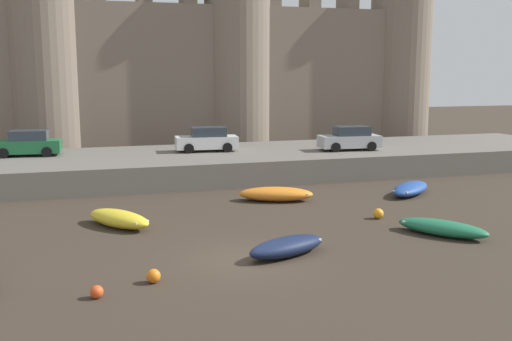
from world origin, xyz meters
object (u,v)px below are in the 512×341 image
at_px(mooring_buoy_mid_mud, 97,292).
at_px(car_quay_centre_west, 28,144).
at_px(rowboat_foreground_left, 287,246).
at_px(rowboat_midflat_right, 442,228).
at_px(rowboat_foreground_centre, 119,218).
at_px(rowboat_near_channel_left, 410,188).
at_px(mooring_buoy_near_channel, 153,276).
at_px(car_quay_east, 350,139).
at_px(car_quay_west, 207,140).
at_px(mooring_buoy_off_centre, 378,214).
at_px(rowboat_midflat_centre, 276,194).

xyz_separation_m(mooring_buoy_mid_mud, car_quay_centre_west, (-3.37, 22.09, 2.10)).
relative_size(rowboat_foreground_left, rowboat_midflat_right, 0.94).
relative_size(rowboat_foreground_left, rowboat_foreground_centre, 0.97).
xyz_separation_m(rowboat_foreground_left, rowboat_near_channel_left, (10.40, 8.61, -0.02)).
distance_m(mooring_buoy_near_channel, car_quay_east, 23.83).
xyz_separation_m(rowboat_midflat_right, car_quay_west, (-6.25, 17.88, 1.97)).
height_order(rowboat_foreground_centre, mooring_buoy_near_channel, rowboat_foreground_centre).
bearing_deg(rowboat_near_channel_left, rowboat_midflat_right, -112.11).
relative_size(mooring_buoy_near_channel, car_quay_east, 0.11).
height_order(rowboat_midflat_right, mooring_buoy_near_channel, rowboat_midflat_right).
relative_size(mooring_buoy_mid_mud, car_quay_west, 0.10).
bearing_deg(car_quay_east, mooring_buoy_mid_mud, -132.78).
bearing_deg(car_quay_east, rowboat_near_channel_left, -89.95).
xyz_separation_m(rowboat_midflat_right, rowboat_foreground_centre, (-12.96, 5.32, 0.05)).
bearing_deg(car_quay_west, rowboat_near_channel_left, -46.91).
bearing_deg(car_quay_centre_west, car_quay_west, -5.50).
bearing_deg(rowboat_midflat_right, mooring_buoy_mid_mud, -167.61).
bearing_deg(rowboat_foreground_left, rowboat_near_channel_left, 39.62).
distance_m(rowboat_near_channel_left, rowboat_foreground_centre, 16.32).
xyz_separation_m(car_quay_east, car_quay_centre_west, (-20.75, 3.31, 0.00)).
xyz_separation_m(car_quay_west, car_quay_centre_west, (-11.34, 1.09, 0.00)).
relative_size(rowboat_midflat_right, car_quay_east, 0.92).
distance_m(mooring_buoy_mid_mud, mooring_buoy_off_centre, 14.54).
distance_m(mooring_buoy_off_centre, mooring_buoy_near_channel, 12.53).
distance_m(rowboat_foreground_centre, mooring_buoy_mid_mud, 8.54).
height_order(rowboat_foreground_centre, mooring_buoy_mid_mud, rowboat_foreground_centre).
height_order(mooring_buoy_near_channel, car_quay_east, car_quay_east).
bearing_deg(rowboat_foreground_left, mooring_buoy_mid_mud, -161.64).
bearing_deg(car_quay_west, mooring_buoy_mid_mud, -110.78).
relative_size(mooring_buoy_off_centre, car_quay_west, 0.12).
height_order(mooring_buoy_mid_mud, mooring_buoy_near_channel, mooring_buoy_near_channel).
xyz_separation_m(mooring_buoy_off_centre, car_quay_centre_west, (-16.39, 15.61, 2.06)).
height_order(rowboat_foreground_left, rowboat_near_channel_left, rowboat_foreground_left).
bearing_deg(mooring_buoy_near_channel, rowboat_near_channel_left, 32.94).
height_order(rowboat_foreground_centre, car_quay_west, car_quay_west).
relative_size(rowboat_foreground_centre, car_quay_west, 0.89).
bearing_deg(car_quay_west, rowboat_foreground_left, -93.01).
distance_m(rowboat_foreground_centre, rowboat_midflat_centre, 8.95).
relative_size(mooring_buoy_off_centre, mooring_buoy_near_channel, 1.04).
height_order(rowboat_foreground_centre, car_quay_centre_west, car_quay_centre_west).
xyz_separation_m(car_quay_west, car_quay_east, (9.41, -2.22, 0.00)).
xyz_separation_m(rowboat_foreground_centre, rowboat_midflat_centre, (8.40, 3.07, 0.00)).
bearing_deg(mooring_buoy_near_channel, car_quay_centre_west, 103.75).
bearing_deg(rowboat_foreground_left, car_quay_east, 57.73).
height_order(rowboat_near_channel_left, mooring_buoy_off_centre, rowboat_near_channel_left).
distance_m(mooring_buoy_off_centre, car_quay_centre_west, 22.73).
height_order(rowboat_midflat_centre, mooring_buoy_near_channel, rowboat_midflat_centre).
xyz_separation_m(rowboat_foreground_left, car_quay_centre_west, (-10.36, 19.77, 1.93)).
bearing_deg(rowboat_near_channel_left, mooring_buoy_mid_mud, -147.85).
relative_size(rowboat_midflat_centre, car_quay_west, 0.99).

